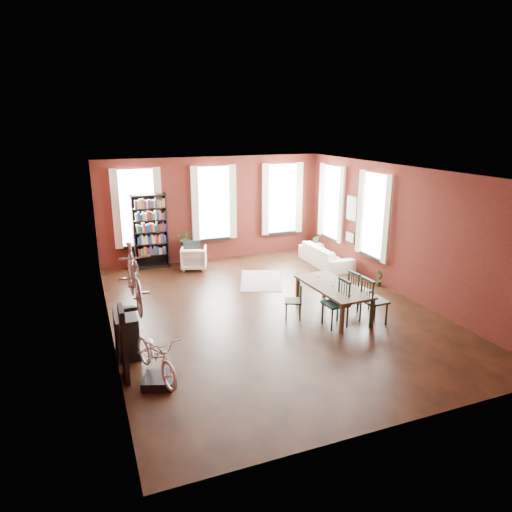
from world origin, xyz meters
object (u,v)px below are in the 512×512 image
dining_chair_a (335,304)px  dining_chair_d (359,290)px  dining_chair_b (293,301)px  white_armchair (194,257)px  bike_trainer (159,380)px  console_table (127,334)px  plant_stand (186,256)px  bookshelf (150,232)px  cream_sofa (326,252)px  dining_table (332,300)px  bicycle_floor (155,335)px  dining_chair_c (374,301)px

dining_chair_a → dining_chair_d: size_ratio=1.11×
dining_chair_b → white_armchair: bearing=-140.0°
bike_trainer → console_table: 1.37m
white_armchair → plant_stand: white_armchair is taller
dining_chair_a → white_armchair: (-1.85, 4.94, -0.14)m
dining_chair_a → bike_trainer: (-3.90, -0.93, -0.43)m
dining_chair_b → bike_trainer: 3.64m
bookshelf → white_armchair: size_ratio=2.96×
plant_stand → dining_chair_d: bearing=-58.5°
cream_sofa → console_table: bearing=119.3°
dining_table → cream_sofa: 3.69m
dining_chair_a → bicycle_floor: 4.04m
dining_chair_c → cream_sofa: 4.19m
dining_chair_c → bookshelf: size_ratio=0.47×
cream_sofa → console_table: cream_sofa is taller
console_table → bicycle_floor: (0.35, -1.28, 0.50)m
dining_table → dining_chair_b: 0.94m
white_armchair → cream_sofa: bearing=-177.9°
console_table → bookshelf: bearing=76.2°
dining_chair_c → cream_sofa: dining_chair_c is taller
dining_chair_c → dining_chair_d: 0.83m
dining_chair_b → plant_stand: 4.99m
dining_chair_c → white_armchair: size_ratio=1.40×
dining_chair_c → dining_chair_b: bearing=58.2°
dining_chair_b → dining_chair_c: (1.50, -0.87, 0.11)m
plant_stand → bicycle_floor: 6.74m
console_table → dining_table: bearing=2.8°
dining_table → bookshelf: size_ratio=0.91×
white_armchair → bicycle_floor: size_ratio=0.49×
dining_chair_a → bookshelf: (-2.98, 5.55, 0.59)m
bookshelf → white_armchair: bearing=-28.4°
dining_chair_c → cream_sofa: size_ratio=0.50×
dining_chair_d → console_table: dining_chair_d is taller
plant_stand → white_armchair: bearing=-77.5°
dining_chair_a → console_table: dining_chair_a is taller
bike_trainer → white_armchair: bearing=70.8°
dining_chair_d → plant_stand: 5.71m
cream_sofa → bike_trainer: bearing=129.2°
dining_chair_b → white_armchair: size_ratio=1.10×
dining_table → cream_sofa: cream_sofa is taller
dining_chair_a → bookshelf: 6.33m
bike_trainer → dining_table: bearing=19.9°
dining_table → bookshelf: bearing=120.2°
dining_chair_b → white_armchair: (-1.20, 4.25, -0.04)m
dining_chair_b → plant_stand: dining_chair_b is taller
bicycle_floor → dining_table: bearing=5.1°
dining_chair_c → bike_trainer: size_ratio=2.04×
bookshelf → cream_sofa: bookshelf is taller
cream_sofa → plant_stand: cream_sofa is taller
dining_chair_b → console_table: dining_chair_b is taller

